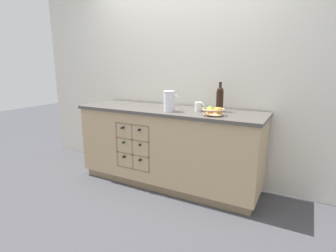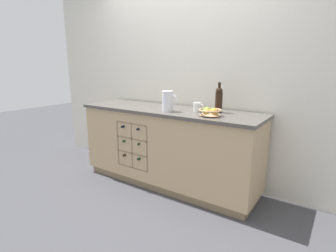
{
  "view_description": "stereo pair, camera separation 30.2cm",
  "coord_description": "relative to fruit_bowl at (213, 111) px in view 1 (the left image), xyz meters",
  "views": [
    {
      "loc": [
        1.4,
        -2.59,
        1.39
      ],
      "look_at": [
        0.0,
        0.0,
        0.71
      ],
      "focal_mm": 28.0,
      "sensor_mm": 36.0,
      "label": 1
    },
    {
      "loc": [
        1.66,
        -2.43,
        1.39
      ],
      "look_at": [
        0.0,
        0.0,
        0.71
      ],
      "focal_mm": 28.0,
      "sensor_mm": 36.0,
      "label": 2
    }
  ],
  "objects": [
    {
      "name": "ground_plane",
      "position": [
        -0.58,
        0.12,
        -0.95
      ],
      "size": [
        14.0,
        14.0,
        0.0
      ],
      "primitive_type": "plane",
      "color": "#424247"
    },
    {
      "name": "fruit_bowl",
      "position": [
        0.0,
        0.0,
        0.0
      ],
      "size": [
        0.23,
        0.23,
        0.08
      ],
      "color": "tan",
      "rests_on": "kitchen_island"
    },
    {
      "name": "white_pitcher",
      "position": [
        -0.49,
        -0.01,
        0.07
      ],
      "size": [
        0.19,
        0.12,
        0.22
      ],
      "color": "white",
      "rests_on": "kitchen_island"
    },
    {
      "name": "kitchen_island",
      "position": [
        -0.58,
        0.12,
        -0.49
      ],
      "size": [
        2.17,
        0.66,
        0.91
      ],
      "color": "#8B7354",
      "rests_on": "ground_plane"
    },
    {
      "name": "back_wall",
      "position": [
        -0.58,
        0.49,
        0.32
      ],
      "size": [
        4.53,
        0.06,
        2.55
      ],
      "primitive_type": "cube",
      "color": "silver",
      "rests_on": "ground_plane"
    },
    {
      "name": "ceramic_mug",
      "position": [
        -0.22,
        0.15,
        0.01
      ],
      "size": [
        0.12,
        0.08,
        0.1
      ],
      "color": "white",
      "rests_on": "kitchen_island"
    },
    {
      "name": "standing_wine_bottle",
      "position": [
        -0.01,
        0.24,
        0.1
      ],
      "size": [
        0.08,
        0.08,
        0.31
      ],
      "color": "black",
      "rests_on": "kitchen_island"
    }
  ]
}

